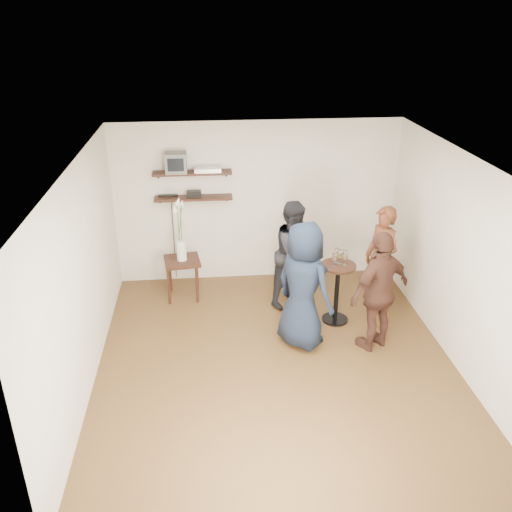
{
  "coord_description": "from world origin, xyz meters",
  "views": [
    {
      "loc": [
        -0.81,
        -5.65,
        4.15
      ],
      "look_at": [
        -0.22,
        0.4,
        1.33
      ],
      "focal_mm": 38.0,
      "sensor_mm": 36.0,
      "label": 1
    }
  ],
  "objects_px": {
    "person_plaid": "(381,259)",
    "person_brown": "(380,292)",
    "dvd_deck": "(208,169)",
    "radio": "(194,194)",
    "drinks_table": "(337,285)",
    "crt_monitor": "(176,162)",
    "side_table": "(182,266)",
    "person_dark": "(295,254)",
    "person_navy": "(303,286)"
  },
  "relations": [
    {
      "from": "radio",
      "to": "person_brown",
      "type": "relative_size",
      "value": 0.13
    },
    {
      "from": "crt_monitor",
      "to": "person_brown",
      "type": "relative_size",
      "value": 0.19
    },
    {
      "from": "crt_monitor",
      "to": "person_brown",
      "type": "xyz_separation_m",
      "value": [
        2.59,
        -2.1,
        -1.2
      ]
    },
    {
      "from": "crt_monitor",
      "to": "person_plaid",
      "type": "xyz_separation_m",
      "value": [
        2.93,
        -1.09,
        -1.22
      ]
    },
    {
      "from": "person_dark",
      "to": "person_brown",
      "type": "distance_m",
      "value": 1.55
    },
    {
      "from": "crt_monitor",
      "to": "person_navy",
      "type": "distance_m",
      "value": 2.78
    },
    {
      "from": "side_table",
      "to": "person_brown",
      "type": "relative_size",
      "value": 0.39
    },
    {
      "from": "crt_monitor",
      "to": "dvd_deck",
      "type": "xyz_separation_m",
      "value": [
        0.47,
        0.0,
        -0.12
      ]
    },
    {
      "from": "crt_monitor",
      "to": "radio",
      "type": "distance_m",
      "value": 0.56
    },
    {
      "from": "side_table",
      "to": "person_dark",
      "type": "height_order",
      "value": "person_dark"
    },
    {
      "from": "person_navy",
      "to": "crt_monitor",
      "type": "bearing_deg",
      "value": -1.18
    },
    {
      "from": "dvd_deck",
      "to": "drinks_table",
      "type": "height_order",
      "value": "dvd_deck"
    },
    {
      "from": "crt_monitor",
      "to": "person_dark",
      "type": "bearing_deg",
      "value": -25.81
    },
    {
      "from": "person_dark",
      "to": "person_brown",
      "type": "relative_size",
      "value": 0.99
    },
    {
      "from": "side_table",
      "to": "drinks_table",
      "type": "height_order",
      "value": "drinks_table"
    },
    {
      "from": "person_plaid",
      "to": "person_navy",
      "type": "xyz_separation_m",
      "value": [
        -1.3,
        -0.84,
        0.07
      ]
    },
    {
      "from": "crt_monitor",
      "to": "radio",
      "type": "relative_size",
      "value": 1.45
    },
    {
      "from": "person_dark",
      "to": "person_navy",
      "type": "height_order",
      "value": "person_navy"
    },
    {
      "from": "radio",
      "to": "person_navy",
      "type": "xyz_separation_m",
      "value": [
        1.39,
        -1.93,
        -0.65
      ]
    },
    {
      "from": "dvd_deck",
      "to": "person_dark",
      "type": "xyz_separation_m",
      "value": [
        1.24,
        -0.83,
        -1.09
      ]
    },
    {
      "from": "person_plaid",
      "to": "person_brown",
      "type": "relative_size",
      "value": 0.97
    },
    {
      "from": "dvd_deck",
      "to": "person_brown",
      "type": "height_order",
      "value": "dvd_deck"
    },
    {
      "from": "dvd_deck",
      "to": "person_plaid",
      "type": "height_order",
      "value": "dvd_deck"
    },
    {
      "from": "side_table",
      "to": "person_plaid",
      "type": "xyz_separation_m",
      "value": [
        2.91,
        -0.6,
        0.27
      ]
    },
    {
      "from": "crt_monitor",
      "to": "side_table",
      "type": "height_order",
      "value": "crt_monitor"
    },
    {
      "from": "crt_monitor",
      "to": "side_table",
      "type": "relative_size",
      "value": 0.51
    },
    {
      "from": "dvd_deck",
      "to": "person_brown",
      "type": "bearing_deg",
      "value": -44.73
    },
    {
      "from": "dvd_deck",
      "to": "side_table",
      "type": "height_order",
      "value": "dvd_deck"
    },
    {
      "from": "dvd_deck",
      "to": "person_brown",
      "type": "relative_size",
      "value": 0.24
    },
    {
      "from": "dvd_deck",
      "to": "person_dark",
      "type": "relative_size",
      "value": 0.25
    },
    {
      "from": "person_plaid",
      "to": "person_dark",
      "type": "xyz_separation_m",
      "value": [
        -1.22,
        0.27,
        0.02
      ]
    },
    {
      "from": "side_table",
      "to": "person_dark",
      "type": "relative_size",
      "value": 0.39
    },
    {
      "from": "dvd_deck",
      "to": "person_plaid",
      "type": "xyz_separation_m",
      "value": [
        2.46,
        -1.09,
        -1.1
      ]
    },
    {
      "from": "dvd_deck",
      "to": "person_navy",
      "type": "xyz_separation_m",
      "value": [
        1.16,
        -1.93,
        -1.03
      ]
    },
    {
      "from": "side_table",
      "to": "person_plaid",
      "type": "bearing_deg",
      "value": -11.74
    },
    {
      "from": "radio",
      "to": "person_dark",
      "type": "xyz_separation_m",
      "value": [
        1.46,
        -0.83,
        -0.71
      ]
    },
    {
      "from": "person_plaid",
      "to": "drinks_table",
      "type": "bearing_deg",
      "value": -90.0
    },
    {
      "from": "crt_monitor",
      "to": "dvd_deck",
      "type": "distance_m",
      "value": 0.49
    },
    {
      "from": "drinks_table",
      "to": "person_brown",
      "type": "xyz_separation_m",
      "value": [
        0.37,
        -0.69,
        0.25
      ]
    },
    {
      "from": "crt_monitor",
      "to": "person_navy",
      "type": "bearing_deg",
      "value": -49.83
    },
    {
      "from": "crt_monitor",
      "to": "person_brown",
      "type": "bearing_deg",
      "value": -39.04
    },
    {
      "from": "person_plaid",
      "to": "person_navy",
      "type": "height_order",
      "value": "person_navy"
    },
    {
      "from": "crt_monitor",
      "to": "radio",
      "type": "height_order",
      "value": "crt_monitor"
    },
    {
      "from": "radio",
      "to": "person_plaid",
      "type": "distance_m",
      "value": 2.99
    },
    {
      "from": "drinks_table",
      "to": "person_plaid",
      "type": "height_order",
      "value": "person_plaid"
    },
    {
      "from": "person_navy",
      "to": "person_brown",
      "type": "xyz_separation_m",
      "value": [
        0.96,
        -0.17,
        -0.04
      ]
    },
    {
      "from": "radio",
      "to": "drinks_table",
      "type": "height_order",
      "value": "radio"
    },
    {
      "from": "person_plaid",
      "to": "side_table",
      "type": "bearing_deg",
      "value": -126.18
    },
    {
      "from": "dvd_deck",
      "to": "drinks_table",
      "type": "bearing_deg",
      "value": -39.02
    },
    {
      "from": "side_table",
      "to": "drinks_table",
      "type": "bearing_deg",
      "value": -22.91
    }
  ]
}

